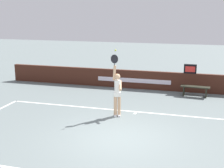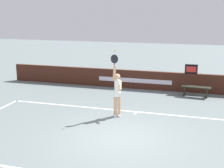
# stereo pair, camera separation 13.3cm
# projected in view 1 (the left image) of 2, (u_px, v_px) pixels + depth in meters

# --- Properties ---
(ground_plane) EXTENTS (60.00, 60.00, 0.00)m
(ground_plane) POSITION_uv_depth(u_px,v_px,m) (119.00, 138.00, 10.03)
(ground_plane) COLOR slate
(court_lines) EXTENTS (11.38, 5.56, 0.00)m
(court_lines) POSITION_uv_depth(u_px,v_px,m) (120.00, 137.00, 10.12)
(court_lines) COLOR white
(court_lines) RESTS_ON ground
(back_wall) EXTENTS (16.10, 0.20, 0.97)m
(back_wall) POSITION_uv_depth(u_px,v_px,m) (151.00, 80.00, 16.14)
(back_wall) COLOR #432016
(back_wall) RESTS_ON ground
(speed_display) EXTENTS (0.62, 0.19, 0.46)m
(speed_display) POSITION_uv_depth(u_px,v_px,m) (190.00, 69.00, 15.45)
(speed_display) COLOR black
(speed_display) RESTS_ON back_wall
(tennis_player) EXTENTS (0.50, 0.50, 2.45)m
(tennis_player) POSITION_uv_depth(u_px,v_px,m) (117.00, 91.00, 11.90)
(tennis_player) COLOR tan
(tennis_player) RESTS_ON ground
(tennis_ball) EXTENTS (0.07, 0.07, 0.07)m
(tennis_ball) POSITION_uv_depth(u_px,v_px,m) (115.00, 50.00, 11.46)
(tennis_ball) COLOR #CEE136
(courtside_bench_near) EXTENTS (1.40, 0.47, 0.50)m
(courtside_bench_near) POSITION_uv_depth(u_px,v_px,m) (195.00, 89.00, 14.83)
(courtside_bench_near) COLOR black
(courtside_bench_near) RESTS_ON ground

